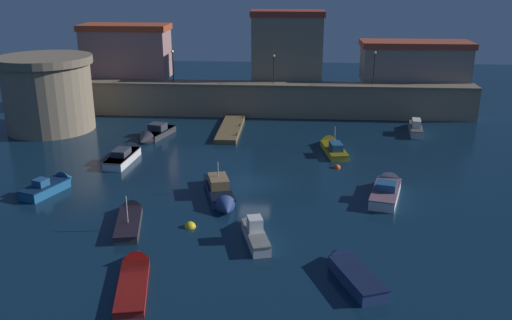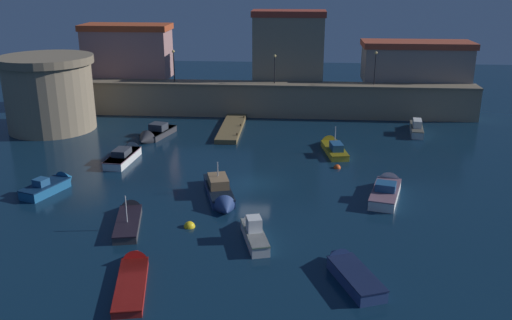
{
  "view_description": "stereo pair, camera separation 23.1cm",
  "coord_description": "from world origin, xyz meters",
  "px_view_note": "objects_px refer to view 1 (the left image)",
  "views": [
    {
      "loc": [
        3.12,
        -41.54,
        16.34
      ],
      "look_at": [
        0.0,
        1.52,
        1.49
      ],
      "focal_mm": 38.78,
      "sensor_mm": 36.0,
      "label": 1
    },
    {
      "loc": [
        3.36,
        -41.52,
        16.34
      ],
      "look_at": [
        0.0,
        1.52,
        1.49
      ],
      "focal_mm": 38.78,
      "sensor_mm": 36.0,
      "label": 2
    }
  ],
  "objects_px": {
    "mooring_buoy_0": "(337,168)",
    "moored_boat_5": "(135,273)",
    "mooring_buoy_1": "(190,227)",
    "moored_boat_1": "(415,127)",
    "quay_lamp_2": "(374,63)",
    "moored_boat_7": "(52,185)",
    "moored_boat_3": "(350,270)",
    "moored_boat_8": "(254,231)",
    "moored_boat_6": "(221,193)",
    "moored_boat_4": "(130,217)",
    "moored_boat_9": "(126,154)",
    "quay_lamp_0": "(173,61)",
    "moored_boat_11": "(153,135)",
    "fortress_tower": "(48,93)",
    "moored_boat_0": "(332,146)",
    "moored_boat_2": "(387,188)",
    "quay_lamp_1": "(274,64)"
  },
  "relations": [
    {
      "from": "moored_boat_1",
      "to": "mooring_buoy_1",
      "type": "relative_size",
      "value": 8.07
    },
    {
      "from": "quay_lamp_0",
      "to": "moored_boat_1",
      "type": "height_order",
      "value": "quay_lamp_0"
    },
    {
      "from": "fortress_tower",
      "to": "mooring_buoy_1",
      "type": "bearing_deg",
      "value": -49.66
    },
    {
      "from": "quay_lamp_2",
      "to": "moored_boat_3",
      "type": "height_order",
      "value": "quay_lamp_2"
    },
    {
      "from": "quay_lamp_2",
      "to": "moored_boat_4",
      "type": "xyz_separation_m",
      "value": [
        -20.02,
        -29.82,
        -6.07
      ]
    },
    {
      "from": "moored_boat_2",
      "to": "fortress_tower",
      "type": "bearing_deg",
      "value": 79.18
    },
    {
      "from": "moored_boat_6",
      "to": "mooring_buoy_0",
      "type": "distance_m",
      "value": 12.0
    },
    {
      "from": "quay_lamp_0",
      "to": "moored_boat_3",
      "type": "bearing_deg",
      "value": -63.9
    },
    {
      "from": "moored_boat_4",
      "to": "moored_boat_5",
      "type": "distance_m",
      "value": 7.62
    },
    {
      "from": "moored_boat_3",
      "to": "moored_boat_11",
      "type": "xyz_separation_m",
      "value": [
        -17.76,
        25.74,
        0.03
      ]
    },
    {
      "from": "moored_boat_1",
      "to": "moored_boat_8",
      "type": "bearing_deg",
      "value": 157.22
    },
    {
      "from": "fortress_tower",
      "to": "quay_lamp_0",
      "type": "distance_m",
      "value": 14.32
    },
    {
      "from": "moored_boat_7",
      "to": "moored_boat_9",
      "type": "height_order",
      "value": "moored_boat_7"
    },
    {
      "from": "mooring_buoy_1",
      "to": "moored_boat_3",
      "type": "bearing_deg",
      "value": -28.85
    },
    {
      "from": "moored_boat_5",
      "to": "moored_boat_9",
      "type": "distance_m",
      "value": 21.14
    },
    {
      "from": "moored_boat_0",
      "to": "moored_boat_8",
      "type": "xyz_separation_m",
      "value": [
        -6.06,
        -18.89,
        0.12
      ]
    },
    {
      "from": "moored_boat_4",
      "to": "mooring_buoy_1",
      "type": "bearing_deg",
      "value": -110.65
    },
    {
      "from": "moored_boat_3",
      "to": "moored_boat_5",
      "type": "relative_size",
      "value": 0.81
    },
    {
      "from": "moored_boat_8",
      "to": "moored_boat_9",
      "type": "relative_size",
      "value": 0.85
    },
    {
      "from": "fortress_tower",
      "to": "moored_boat_11",
      "type": "bearing_deg",
      "value": -12.84
    },
    {
      "from": "mooring_buoy_0",
      "to": "moored_boat_5",
      "type": "bearing_deg",
      "value": -123.29
    },
    {
      "from": "moored_boat_0",
      "to": "moored_boat_5",
      "type": "xyz_separation_m",
      "value": [
        -12.37,
        -24.18,
        -0.13
      ]
    },
    {
      "from": "moored_boat_0",
      "to": "moored_boat_1",
      "type": "xyz_separation_m",
      "value": [
        9.25,
        7.06,
        0.17
      ]
    },
    {
      "from": "quay_lamp_2",
      "to": "moored_boat_1",
      "type": "bearing_deg",
      "value": -55.67
    },
    {
      "from": "moored_boat_8",
      "to": "moored_boat_11",
      "type": "xyz_separation_m",
      "value": [
        -11.98,
        21.4,
        -0.07
      ]
    },
    {
      "from": "quay_lamp_1",
      "to": "quay_lamp_2",
      "type": "bearing_deg",
      "value": -0.0
    },
    {
      "from": "moored_boat_2",
      "to": "moored_boat_9",
      "type": "distance_m",
      "value": 23.46
    },
    {
      "from": "moored_boat_1",
      "to": "mooring_buoy_1",
      "type": "xyz_separation_m",
      "value": [
        -19.7,
        -24.69,
        -0.55
      ]
    },
    {
      "from": "quay_lamp_1",
      "to": "moored_boat_7",
      "type": "distance_m",
      "value": 30.22
    },
    {
      "from": "moored_boat_4",
      "to": "moored_boat_7",
      "type": "bearing_deg",
      "value": 45.34
    },
    {
      "from": "fortress_tower",
      "to": "moored_boat_3",
      "type": "xyz_separation_m",
      "value": [
        29.55,
        -28.43,
        -3.61
      ]
    },
    {
      "from": "moored_boat_4",
      "to": "quay_lamp_1",
      "type": "bearing_deg",
      "value": -27.7
    },
    {
      "from": "mooring_buoy_1",
      "to": "moored_boat_1",
      "type": "bearing_deg",
      "value": 51.41
    },
    {
      "from": "moored_boat_11",
      "to": "moored_boat_5",
      "type": "bearing_deg",
      "value": 27.26
    },
    {
      "from": "quay_lamp_2",
      "to": "mooring_buoy_0",
      "type": "bearing_deg",
      "value": -105.86
    },
    {
      "from": "moored_boat_6",
      "to": "mooring_buoy_1",
      "type": "height_order",
      "value": "moored_boat_6"
    },
    {
      "from": "moored_boat_7",
      "to": "moored_boat_11",
      "type": "relative_size",
      "value": 0.84
    },
    {
      "from": "moored_boat_4",
      "to": "moored_boat_1",
      "type": "bearing_deg",
      "value": -56.64
    },
    {
      "from": "moored_boat_2",
      "to": "moored_boat_9",
      "type": "xyz_separation_m",
      "value": [
        -22.47,
        6.75,
        -0.02
      ]
    },
    {
      "from": "fortress_tower",
      "to": "moored_boat_5",
      "type": "relative_size",
      "value": 1.41
    },
    {
      "from": "fortress_tower",
      "to": "moored_boat_4",
      "type": "xyz_separation_m",
      "value": [
        15.09,
        -22.15,
        -3.7
      ]
    },
    {
      "from": "moored_boat_7",
      "to": "mooring_buoy_1",
      "type": "bearing_deg",
      "value": -95.47
    },
    {
      "from": "moored_boat_1",
      "to": "moored_boat_8",
      "type": "distance_m",
      "value": 30.13
    },
    {
      "from": "quay_lamp_2",
      "to": "moored_boat_8",
      "type": "bearing_deg",
      "value": -109.64
    },
    {
      "from": "quay_lamp_0",
      "to": "moored_boat_4",
      "type": "height_order",
      "value": "quay_lamp_0"
    },
    {
      "from": "moored_boat_5",
      "to": "quay_lamp_2",
      "type": "bearing_deg",
      "value": -37.01
    },
    {
      "from": "moored_boat_1",
      "to": "moored_boat_5",
      "type": "distance_m",
      "value": 37.99
    },
    {
      "from": "moored_boat_11",
      "to": "moored_boat_9",
      "type": "bearing_deg",
      "value": 8.06
    },
    {
      "from": "moored_boat_5",
      "to": "moored_boat_7",
      "type": "relative_size",
      "value": 1.35
    },
    {
      "from": "mooring_buoy_1",
      "to": "mooring_buoy_0",
      "type": "bearing_deg",
      "value": 49.76
    }
  ]
}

